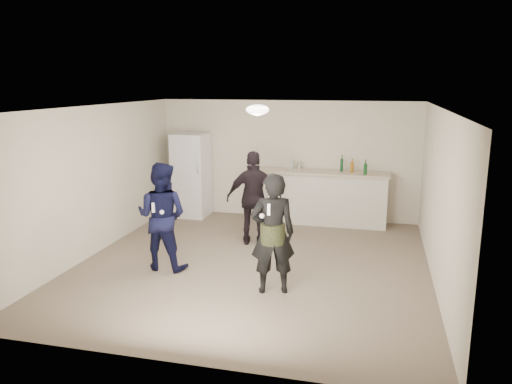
% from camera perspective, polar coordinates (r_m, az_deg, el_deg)
% --- Properties ---
extents(floor, '(6.00, 6.00, 0.00)m').
position_cam_1_polar(floor, '(8.13, -0.34, -8.23)').
color(floor, '#6B5B4C').
rests_on(floor, ground).
extents(ceiling, '(6.00, 6.00, 0.00)m').
position_cam_1_polar(ceiling, '(7.61, -0.36, 9.65)').
color(ceiling, silver).
rests_on(ceiling, wall_back).
extents(wall_back, '(6.00, 0.00, 6.00)m').
position_cam_1_polar(wall_back, '(10.67, 3.60, 3.69)').
color(wall_back, beige).
rests_on(wall_back, floor).
extents(wall_front, '(6.00, 0.00, 6.00)m').
position_cam_1_polar(wall_front, '(5.03, -8.80, -6.58)').
color(wall_front, beige).
rests_on(wall_front, floor).
extents(wall_left, '(0.00, 6.00, 6.00)m').
position_cam_1_polar(wall_left, '(8.85, -17.90, 1.28)').
color(wall_left, beige).
rests_on(wall_left, floor).
extents(wall_right, '(0.00, 6.00, 6.00)m').
position_cam_1_polar(wall_right, '(7.60, 20.18, -0.65)').
color(wall_right, beige).
rests_on(wall_right, floor).
extents(counter, '(2.60, 0.56, 1.05)m').
position_cam_1_polar(counter, '(10.37, 7.56, -0.73)').
color(counter, beige).
rests_on(counter, floor).
extents(counter_top, '(2.68, 0.64, 0.04)m').
position_cam_1_polar(counter_top, '(10.26, 7.64, 2.24)').
color(counter_top, beige).
rests_on(counter_top, counter).
extents(fridge, '(0.70, 0.70, 1.80)m').
position_cam_1_polar(fridge, '(10.89, -7.40, 1.93)').
color(fridge, white).
rests_on(fridge, floor).
extents(fridge_handle, '(0.02, 0.02, 0.60)m').
position_cam_1_polar(fridge_handle, '(10.38, -6.76, 3.67)').
color(fridge_handle, '#BABBBF').
rests_on(fridge_handle, fridge).
extents(ceiling_dome, '(0.36, 0.36, 0.16)m').
position_cam_1_polar(ceiling_dome, '(7.91, 0.18, 9.39)').
color(ceiling_dome, white).
rests_on(ceiling_dome, ceiling).
extents(shaker, '(0.08, 0.08, 0.17)m').
position_cam_1_polar(shaker, '(10.41, 4.93, 3.03)').
color(shaker, silver).
rests_on(shaker, counter_top).
extents(man, '(0.84, 0.66, 1.68)m').
position_cam_1_polar(man, '(7.86, -10.72, -2.74)').
color(man, '#0E113D').
rests_on(man, floor).
extents(woman, '(0.71, 0.58, 1.69)m').
position_cam_1_polar(woman, '(6.85, 1.92, -4.78)').
color(woman, black).
rests_on(woman, floor).
extents(camo_shorts, '(0.34, 0.34, 0.28)m').
position_cam_1_polar(camo_shorts, '(6.85, 1.92, -4.74)').
color(camo_shorts, '#30391A').
rests_on(camo_shorts, woman).
extents(spectator, '(1.06, 0.63, 1.69)m').
position_cam_1_polar(spectator, '(8.90, -0.20, -0.71)').
color(spectator, black).
rests_on(spectator, floor).
extents(remote_man, '(0.04, 0.04, 0.15)m').
position_cam_1_polar(remote_man, '(7.56, -11.66, -1.76)').
color(remote_man, white).
rests_on(remote_man, man).
extents(nunchuk_man, '(0.07, 0.07, 0.07)m').
position_cam_1_polar(nunchuk_man, '(7.56, -10.71, -2.28)').
color(nunchuk_man, silver).
rests_on(nunchuk_man, man).
extents(remote_woman, '(0.04, 0.04, 0.15)m').
position_cam_1_polar(remote_woman, '(6.50, 1.49, -2.01)').
color(remote_woman, white).
rests_on(remote_woman, woman).
extents(nunchuk_woman, '(0.07, 0.07, 0.07)m').
position_cam_1_polar(nunchuk_woman, '(6.58, 0.69, -2.74)').
color(nunchuk_woman, silver).
rests_on(nunchuk_woman, woman).
extents(bottle_cluster, '(1.57, 0.31, 0.26)m').
position_cam_1_polar(bottle_cluster, '(10.21, 9.63, 2.85)').
color(bottle_cluster, '#B0B4BB').
rests_on(bottle_cluster, counter_top).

